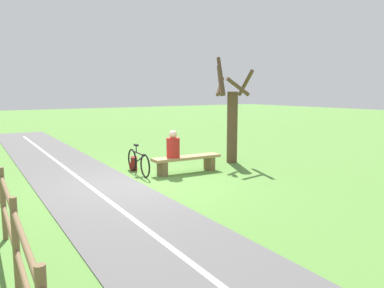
# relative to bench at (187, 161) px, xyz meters

# --- Properties ---
(ground_plane) EXTENTS (80.00, 80.00, 0.00)m
(ground_plane) POSITION_rel_bench_xyz_m (1.78, 0.44, -0.34)
(ground_plane) COLOR #548438
(paved_path) EXTENTS (3.97, 36.07, 0.02)m
(paved_path) POSITION_rel_bench_xyz_m (3.05, 4.44, -0.33)
(paved_path) COLOR #565454
(paved_path) RESTS_ON ground_plane
(path_centre_line) EXTENTS (1.47, 31.97, 0.00)m
(path_centre_line) POSITION_rel_bench_xyz_m (3.05, 4.44, -0.32)
(path_centre_line) COLOR silver
(path_centre_line) RESTS_ON paved_path
(bench) EXTENTS (2.08, 0.56, 0.48)m
(bench) POSITION_rel_bench_xyz_m (0.00, 0.00, 0.00)
(bench) COLOR #A88456
(bench) RESTS_ON ground_plane
(person_seated) EXTENTS (0.39, 0.39, 0.76)m
(person_seated) POSITION_rel_bench_xyz_m (0.43, -0.03, 0.46)
(person_seated) COLOR #B2231E
(person_seated) RESTS_ON bench
(bicycle) EXTENTS (0.18, 1.66, 0.83)m
(bicycle) POSITION_rel_bench_xyz_m (1.24, -0.58, 0.01)
(bicycle) COLOR black
(bicycle) RESTS_ON ground_plane
(backpack) EXTENTS (0.32, 0.37, 0.39)m
(backpack) POSITION_rel_bench_xyz_m (1.11, -1.16, -0.15)
(backpack) COLOR maroon
(backpack) RESTS_ON ground_plane
(fence_roadside) EXTENTS (1.06, 17.11, 1.16)m
(fence_roadside) POSITION_rel_bench_xyz_m (5.19, 5.37, 0.35)
(fence_roadside) COLOR brown
(fence_roadside) RESTS_ON ground_plane
(tree_by_path) EXTENTS (1.26, 1.25, 3.40)m
(tree_by_path) POSITION_rel_bench_xyz_m (-2.04, -0.52, 1.15)
(tree_by_path) COLOR brown
(tree_by_path) RESTS_ON ground_plane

